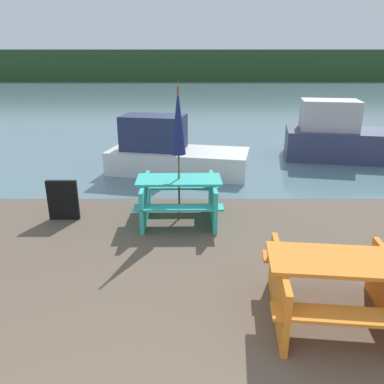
{
  "coord_description": "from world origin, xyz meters",
  "views": [
    {
      "loc": [
        0.67,
        -1.24,
        2.8
      ],
      "look_at": [
        0.68,
        4.26,
        0.85
      ],
      "focal_mm": 35.0,
      "sensor_mm": 36.0,
      "label": 1
    }
  ],
  "objects_px": {
    "umbrella_navy": "(178,123)",
    "signboard": "(62,200)",
    "boat": "(170,152)",
    "boat_second": "(343,137)",
    "picnic_table_teal": "(179,195)",
    "picnic_table_orange": "(335,284)"
  },
  "relations": [
    {
      "from": "picnic_table_orange",
      "to": "umbrella_navy",
      "type": "distance_m",
      "value": 3.64
    },
    {
      "from": "picnic_table_teal",
      "to": "signboard",
      "type": "distance_m",
      "value": 2.13
    },
    {
      "from": "boat",
      "to": "boat_second",
      "type": "distance_m",
      "value": 5.26
    },
    {
      "from": "boat",
      "to": "boat_second",
      "type": "height_order",
      "value": "boat_second"
    },
    {
      "from": "boat_second",
      "to": "signboard",
      "type": "xyz_separation_m",
      "value": [
        -6.86,
        -4.56,
        -0.25
      ]
    },
    {
      "from": "boat",
      "to": "boat_second",
      "type": "bearing_deg",
      "value": 27.75
    },
    {
      "from": "picnic_table_teal",
      "to": "signboard",
      "type": "bearing_deg",
      "value": -179.6
    },
    {
      "from": "umbrella_navy",
      "to": "boat_second",
      "type": "distance_m",
      "value": 6.66
    },
    {
      "from": "boat",
      "to": "signboard",
      "type": "height_order",
      "value": "boat"
    },
    {
      "from": "umbrella_navy",
      "to": "boat",
      "type": "xyz_separation_m",
      "value": [
        -0.31,
        3.07,
        -1.26
      ]
    },
    {
      "from": "boat_second",
      "to": "umbrella_navy",
      "type": "bearing_deg",
      "value": -125.09
    },
    {
      "from": "picnic_table_teal",
      "to": "signboard",
      "type": "relative_size",
      "value": 2.05
    },
    {
      "from": "boat",
      "to": "signboard",
      "type": "relative_size",
      "value": 5.03
    },
    {
      "from": "boat_second",
      "to": "picnic_table_teal",
      "type": "bearing_deg",
      "value": -125.09
    },
    {
      "from": "umbrella_navy",
      "to": "signboard",
      "type": "distance_m",
      "value": 2.55
    },
    {
      "from": "picnic_table_teal",
      "to": "boat_second",
      "type": "bearing_deg",
      "value": 43.84
    },
    {
      "from": "umbrella_navy",
      "to": "boat",
      "type": "height_order",
      "value": "umbrella_navy"
    },
    {
      "from": "boat",
      "to": "signboard",
      "type": "bearing_deg",
      "value": -109.05
    },
    {
      "from": "picnic_table_teal",
      "to": "boat_second",
      "type": "distance_m",
      "value": 6.56
    },
    {
      "from": "umbrella_navy",
      "to": "picnic_table_orange",
      "type": "bearing_deg",
      "value": -57.22
    },
    {
      "from": "picnic_table_teal",
      "to": "boat",
      "type": "relative_size",
      "value": 0.41
    },
    {
      "from": "umbrella_navy",
      "to": "signboard",
      "type": "bearing_deg",
      "value": -179.6
    }
  ]
}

